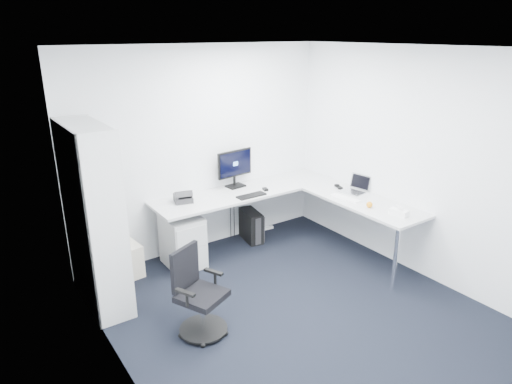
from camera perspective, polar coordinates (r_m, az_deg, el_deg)
ground at (r=5.01m, az=5.59°, el=-15.11°), size 4.20×4.20×0.00m
ceiling at (r=4.14m, az=6.86°, el=17.43°), size 4.20×4.20×0.00m
wall_back at (r=6.07m, az=-6.83°, el=5.14°), size 3.60×0.02×2.70m
wall_left at (r=3.57m, az=-16.55°, el=-6.02°), size 0.02×4.20×2.70m
wall_right at (r=5.68m, az=20.14°, el=3.09°), size 0.02×4.20×2.70m
l_desk at (r=6.08m, az=1.24°, el=-4.13°), size 2.76×1.55×0.81m
drawer_pedestal at (r=5.88m, az=-9.16°, el=-6.04°), size 0.43×0.54×0.66m
bookshelf at (r=5.04m, az=-19.60°, el=-3.11°), size 0.39×1.00×2.00m
task_chair at (r=4.54m, az=-6.78°, el=-12.49°), size 0.66×0.66×0.89m
black_pc_tower at (r=6.52m, az=-0.62°, el=-4.23°), size 0.27×0.47×0.44m
beige_pc_tower at (r=5.87m, az=-15.54°, el=-7.94°), size 0.23×0.45×0.41m
power_strip at (r=6.90m, az=0.95°, el=-4.63°), size 0.32×0.08×0.04m
monitor at (r=6.23m, az=-2.62°, el=2.98°), size 0.57×0.24×0.53m
black_keyboard at (r=5.93m, az=-0.58°, el=-0.45°), size 0.40×0.15×0.02m
mouse at (r=6.16m, az=1.17°, el=0.35°), size 0.08×0.11×0.03m
desk_phone at (r=5.80m, az=-9.11°, el=-0.49°), size 0.27×0.27×0.15m
laptop at (r=6.16m, az=11.99°, el=0.86°), size 0.36×0.35×0.22m
white_keyboard at (r=5.97m, az=11.09°, el=-0.74°), size 0.17×0.42×0.01m
headphones at (r=6.36m, az=10.29°, el=0.73°), size 0.16×0.20×0.05m
orange_fruit at (r=5.71m, az=13.99°, el=-1.55°), size 0.08×0.08×0.08m
tissue_box at (r=5.57m, az=17.42°, el=-2.47°), size 0.15×0.23×0.07m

